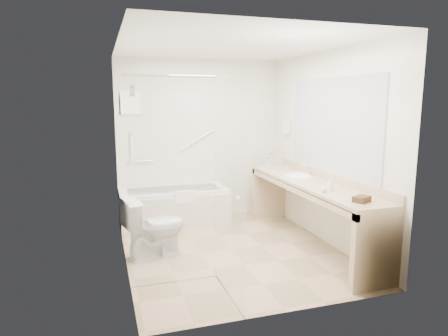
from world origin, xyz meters
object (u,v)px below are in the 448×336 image
object	(u,v)px
vanity_counter	(310,197)
water_bottle_left	(271,160)
bathtub	(174,207)
amenity_basket	(362,199)
toilet	(155,227)

from	to	relation	value
vanity_counter	water_bottle_left	bearing A→B (deg)	91.73
bathtub	amenity_basket	bearing A→B (deg)	-58.97
bathtub	amenity_basket	distance (m)	2.95
amenity_basket	water_bottle_left	xyz separation A→B (m)	(-0.00, 2.26, 0.07)
vanity_counter	amenity_basket	distance (m)	1.11
toilet	bathtub	bearing A→B (deg)	-34.78
bathtub	vanity_counter	world-z (taller)	vanity_counter
toilet	amenity_basket	world-z (taller)	amenity_basket
vanity_counter	bathtub	bearing A→B (deg)	137.65
bathtub	toilet	distance (m)	1.27
toilet	amenity_basket	distance (m)	2.39
vanity_counter	water_bottle_left	world-z (taller)	water_bottle_left
toilet	amenity_basket	xyz separation A→B (m)	(1.94, -1.30, 0.51)
bathtub	water_bottle_left	xyz separation A→B (m)	(1.49, -0.21, 0.67)
toilet	vanity_counter	bearing A→B (deg)	-109.95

